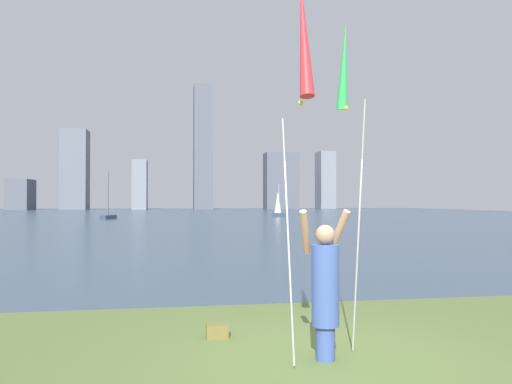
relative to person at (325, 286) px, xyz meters
name	(u,v)px	position (x,y,z in m)	size (l,w,h in m)	color
ground	(188,219)	(0.03, 50.98, -0.98)	(120.00, 138.00, 0.12)	#5B7038
person	(325,286)	(0.00, 0.00, 0.00)	(0.69, 0.51, 1.87)	#3F59A5
kite_flag_left	(303,45)	(-0.46, -0.68, 2.79)	(0.16, 1.32, 4.52)	#B2B2B7
kite_flag_right	(345,75)	(0.46, 0.56, 2.80)	(0.16, 0.95, 4.44)	#B2B2B7
bag	(217,331)	(-1.24, 1.22, -0.82)	(0.31, 0.17, 0.20)	olive
sailboat_2	(278,205)	(11.07, 54.82, 0.51)	(1.89, 1.22, 3.97)	#333D51
sailboat_4	(108,216)	(-8.40, 49.67, -0.63)	(1.55, 2.62, 4.98)	#333D51
skyline_tower_0	(21,195)	(-32.81, 106.87, 2.25)	(4.39, 7.46, 6.35)	#565B66
skyline_tower_1	(75,170)	(-22.32, 108.94, 7.67)	(5.37, 6.10, 17.18)	slate
skyline_tower_2	(140,185)	(-8.44, 106.61, 4.39)	(3.06, 6.74, 10.62)	gray
skyline_tower_3	(203,148)	(5.02, 104.80, 12.49)	(3.98, 5.49, 26.82)	#565B66
skyline_tower_4	(281,181)	(22.64, 105.99, 5.38)	(7.32, 5.16, 12.60)	#565B66
skyline_tower_5	(325,180)	(34.29, 110.08, 5.80)	(3.62, 5.28, 13.44)	gray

